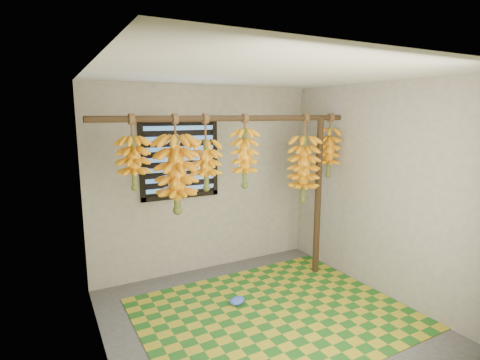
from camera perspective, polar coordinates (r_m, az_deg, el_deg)
floor at (r=4.02m, az=3.93°, el=-20.65°), size 3.00×3.00×0.01m
ceiling at (r=3.48m, az=4.42°, el=15.91°), size 3.00×3.00×0.01m
wall_back at (r=4.87m, az=-5.27°, el=0.01°), size 3.00×0.01×2.40m
wall_left at (r=3.07m, az=-20.60°, el=-6.69°), size 0.01×3.00×2.40m
wall_right at (r=4.53m, az=20.52°, el=-1.38°), size 0.01×3.00×2.40m
window at (r=4.68m, az=-9.15°, el=3.22°), size 1.00×0.04×1.00m
hanging_pole at (r=4.07m, az=-1.00°, el=9.38°), size 3.00×0.06×0.06m
support_post at (r=4.85m, az=11.79°, el=-2.63°), size 0.08×0.08×2.00m
woven_mat at (r=4.14m, az=5.18°, el=-19.55°), size 2.71×2.19×0.01m
plastic_bag at (r=4.26m, az=-0.44°, el=-17.91°), size 0.23×0.20×0.08m
banana_bunch_a at (r=3.74m, az=-15.90°, el=2.55°), size 0.32×0.32×0.73m
banana_bunch_b at (r=3.87m, az=-9.65°, el=0.85°), size 0.42×0.42×1.01m
banana_bunch_c at (r=3.97m, az=-5.19°, el=2.35°), size 0.33×0.33×0.80m
banana_bunch_d at (r=4.16m, az=0.70°, el=3.39°), size 0.29×0.29×0.82m
banana_bunch_e at (r=4.63m, az=9.68°, el=1.67°), size 0.38×0.38×1.07m
banana_bunch_f at (r=4.86m, az=13.40°, el=4.15°), size 0.28×0.28×0.79m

